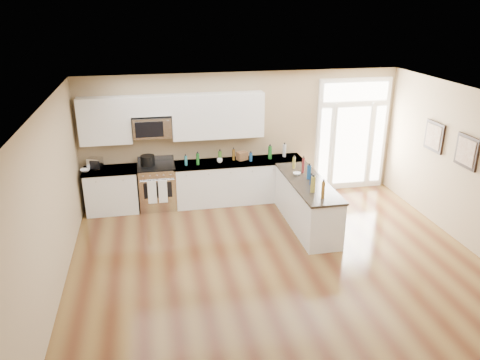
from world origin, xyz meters
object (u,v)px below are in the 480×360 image
object	(u,v)px
stockpot	(148,160)
toaster_oven	(95,163)
kitchen_range	(158,186)
peninsula_cabinet	(307,205)

from	to	relation	value
stockpot	toaster_oven	bearing A→B (deg)	177.86
kitchen_range	toaster_oven	world-z (taller)	toaster_oven
peninsula_cabinet	toaster_oven	xyz separation A→B (m)	(-4.08, 1.55, 0.62)
kitchen_range	peninsula_cabinet	bearing A→B (deg)	-26.95
peninsula_cabinet	kitchen_range	world-z (taller)	kitchen_range
toaster_oven	stockpot	bearing A→B (deg)	20.39
peninsula_cabinet	kitchen_range	size ratio (longest dim) A/B	2.15
stockpot	toaster_oven	world-z (taller)	stockpot
peninsula_cabinet	toaster_oven	world-z (taller)	toaster_oven
toaster_oven	peninsula_cabinet	bearing A→B (deg)	1.76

